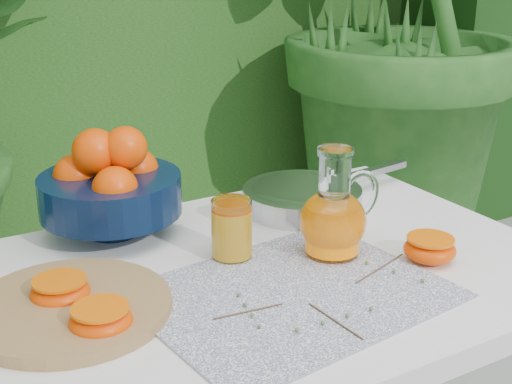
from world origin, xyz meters
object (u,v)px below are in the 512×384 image
white_table (262,312)px  cutting_board (70,308)px  fruit_bowl (110,185)px  juice_pitcher (334,218)px  saute_pan (304,197)px

white_table → cutting_board: bearing=177.3°
cutting_board → fruit_bowl: fruit_bowl is taller
cutting_board → juice_pitcher: size_ratio=1.58×
white_table → juice_pitcher: 0.20m
cutting_board → saute_pan: bearing=18.6°
white_table → juice_pitcher: juice_pitcher is taller
cutting_board → fruit_bowl: bearing=58.3°
cutting_board → saute_pan: 0.56m
fruit_bowl → saute_pan: bearing=-11.5°
saute_pan → juice_pitcher: bearing=-111.0°
white_table → cutting_board: cutting_board is taller
fruit_bowl → white_table: bearing=-59.1°
cutting_board → juice_pitcher: juice_pitcher is taller
juice_pitcher → saute_pan: juice_pitcher is taller
fruit_bowl → juice_pitcher: (0.30, -0.29, -0.02)m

